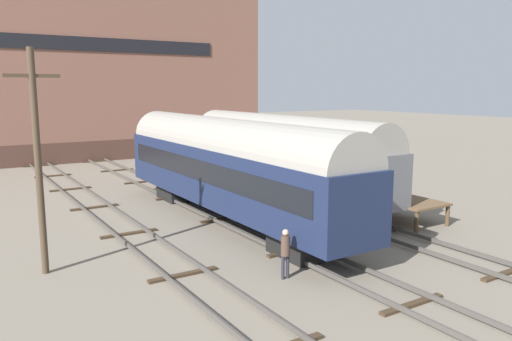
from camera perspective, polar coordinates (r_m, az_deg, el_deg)
The scene contains 11 objects.
ground_plane at distance 22.90m, azimuth -0.09°, elevation -7.29°, with size 200.00×200.00×0.00m, color slate.
track_left at distance 20.79m, azimuth -11.73°, elevation -8.81°, with size 2.60×60.00×0.26m.
track_middle at distance 22.86m, azimuth -0.09°, elevation -6.94°, with size 2.60×60.00×0.26m.
track_right at distance 25.71m, azimuth 9.23°, elevation -5.23°, with size 2.60×60.00×0.26m.
train_car_navy at distance 24.50m, azimuth -3.39°, elevation 0.83°, with size 2.99×18.74×5.15m.
train_car_grey at distance 29.04m, azimuth 2.86°, elevation 2.02°, with size 3.09×16.70×5.07m.
station_platform at distance 28.16m, azimuth 11.42°, elevation -2.18°, with size 2.50×10.51×1.12m.
bench at distance 29.49m, azimuth 8.96°, elevation -0.44°, with size 1.40×0.40×0.91m.
person_worker at distance 17.47m, azimuth 3.38°, elevation -8.94°, with size 0.32×0.32×1.78m.
utility_pole at distance 18.85m, azimuth -23.66°, elevation 1.17°, with size 1.80×0.24×7.93m.
warehouse_building at distance 53.63m, azimuth -21.89°, elevation 11.79°, with size 38.10×13.83×18.94m.
Camera 1 is at (-11.67, -18.59, 6.54)m, focal length 35.00 mm.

